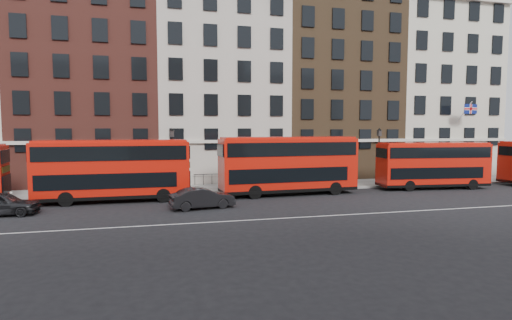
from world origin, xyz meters
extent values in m
plane|color=black|center=(0.00, 0.00, 0.00)|extent=(120.00, 120.00, 0.00)
cube|color=gray|center=(0.00, 10.50, 0.07)|extent=(80.00, 5.00, 0.15)
cube|color=gray|center=(0.00, 8.00, 0.08)|extent=(80.00, 0.30, 0.16)
cube|color=white|center=(0.00, -2.00, 0.01)|extent=(70.00, 0.12, 0.01)
cube|color=brown|center=(-12.80, 18.00, 11.00)|extent=(12.80, 10.00, 22.00)
cube|color=#A9A295|center=(0.00, 18.00, 9.50)|extent=(12.80, 10.00, 19.00)
cube|color=brown|center=(12.80, 18.00, 10.50)|extent=(12.80, 10.00, 21.00)
cube|color=beige|center=(25.60, 18.00, 10.00)|extent=(12.80, 10.00, 20.00)
cube|color=black|center=(-16.92, 6.72, 1.51)|extent=(0.27, 2.14, 1.27)
cube|color=black|center=(-16.92, 6.72, 2.55)|extent=(0.25, 1.85, 0.41)
cube|color=red|center=(-9.66, 6.25, 2.39)|extent=(10.81, 2.59, 4.07)
cube|color=black|center=(-9.66, 6.25, 0.48)|extent=(10.81, 2.63, 0.25)
cube|color=black|center=(-9.97, 6.25, 1.70)|extent=(9.58, 2.67, 1.08)
cube|color=black|center=(-9.66, 6.25, 3.65)|extent=(10.40, 2.67, 1.03)
cube|color=red|center=(-9.66, 6.25, 4.48)|extent=(10.50, 2.38, 0.19)
cube|color=black|center=(-4.22, 6.25, 1.60)|extent=(0.09, 2.26, 1.34)
cube|color=black|center=(-4.22, 6.25, 2.70)|extent=(0.09, 1.96, 0.43)
cylinder|color=black|center=(-6.16, 5.10, 0.51)|extent=(1.03, 0.29, 1.03)
cylinder|color=black|center=(-6.17, 7.40, 0.51)|extent=(1.03, 0.29, 1.03)
cylinder|color=black|center=(-12.75, 5.09, 0.51)|extent=(1.03, 0.29, 1.03)
cylinder|color=black|center=(-12.75, 7.39, 0.51)|extent=(1.03, 0.29, 1.03)
cube|color=red|center=(3.84, 6.25, 2.48)|extent=(11.31, 3.18, 4.21)
cube|color=black|center=(3.84, 6.25, 0.50)|extent=(11.31, 3.22, 0.26)
cube|color=black|center=(3.52, 6.23, 1.76)|extent=(10.04, 3.20, 1.12)
cube|color=black|center=(3.84, 6.25, 3.79)|extent=(10.89, 3.24, 1.07)
cube|color=red|center=(3.84, 6.25, 4.64)|extent=(10.98, 2.95, 0.19)
cube|color=black|center=(9.48, 6.50, 1.65)|extent=(0.19, 2.35, 1.39)
cube|color=black|center=(9.48, 6.50, 2.80)|extent=(0.18, 2.03, 0.45)
cylinder|color=black|center=(7.52, 5.22, 0.53)|extent=(1.08, 0.35, 1.07)
cylinder|color=black|center=(7.41, 7.61, 0.53)|extent=(1.08, 0.35, 1.07)
cylinder|color=black|center=(0.70, 4.91, 0.53)|extent=(1.08, 0.35, 1.07)
cylinder|color=black|center=(0.59, 7.29, 0.53)|extent=(1.08, 0.35, 1.07)
cube|color=red|center=(17.48, 6.25, 2.18)|extent=(10.02, 3.23, 3.70)
cube|color=black|center=(17.48, 6.25, 0.44)|extent=(10.02, 3.26, 0.23)
cube|color=black|center=(17.20, 6.27, 1.55)|extent=(8.91, 3.20, 0.98)
cube|color=black|center=(17.48, 6.25, 3.33)|extent=(9.65, 3.27, 0.94)
cube|color=red|center=(17.48, 6.25, 4.08)|extent=(9.72, 3.01, 0.17)
cube|color=black|center=(22.43, 5.80, 1.45)|extent=(0.26, 2.06, 1.22)
cube|color=black|center=(22.43, 5.80, 2.46)|extent=(0.24, 1.78, 0.39)
cylinder|color=black|center=(20.57, 4.91, 0.47)|extent=(0.96, 0.35, 0.94)
cylinder|color=black|center=(20.76, 7.00, 0.47)|extent=(0.96, 0.35, 0.94)
cylinder|color=black|center=(14.59, 5.45, 0.47)|extent=(0.96, 0.35, 0.94)
cylinder|color=black|center=(14.78, 7.55, 0.47)|extent=(0.96, 0.35, 0.94)
imported|color=black|center=(-16.04, 2.91, 0.75)|extent=(4.49, 1.99, 1.50)
imported|color=black|center=(-3.62, 2.18, 0.71)|extent=(4.51, 2.19, 1.43)
cylinder|color=black|center=(-5.36, 8.58, 2.45)|extent=(0.14, 0.14, 4.60)
cylinder|color=black|center=(-5.36, 8.58, 0.45)|extent=(0.32, 0.32, 0.60)
cube|color=#262626|center=(-5.36, 8.58, 5.00)|extent=(0.32, 0.32, 0.55)
cone|color=black|center=(-5.36, 8.58, 5.35)|extent=(0.44, 0.44, 0.25)
cylinder|color=black|center=(13.48, 8.67, 2.45)|extent=(0.14, 0.14, 4.60)
cylinder|color=black|center=(13.48, 8.67, 0.45)|extent=(0.32, 0.32, 0.60)
cube|color=#262626|center=(13.48, 8.67, 5.00)|extent=(0.32, 0.32, 0.55)
cone|color=black|center=(13.48, 8.67, 5.35)|extent=(0.44, 0.44, 0.25)
cylinder|color=black|center=(23.06, 8.36, 1.45)|extent=(0.12, 0.12, 2.60)
cube|color=black|center=(23.06, 8.21, 3.05)|extent=(0.25, 0.30, 0.75)
sphere|color=red|center=(23.06, 8.04, 3.27)|extent=(0.14, 0.14, 0.14)
sphere|color=#0C9919|center=(23.06, 8.04, 2.83)|extent=(0.14, 0.14, 0.14)
camera|label=1|loc=(-6.44, -24.61, 5.35)|focal=28.00mm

